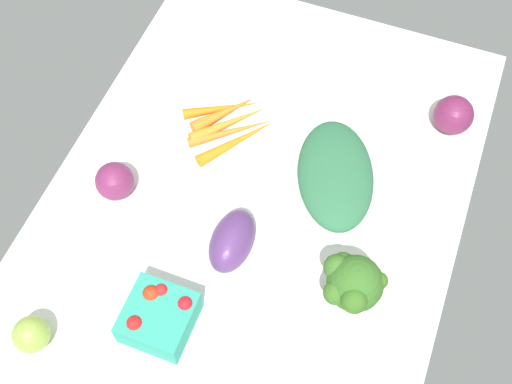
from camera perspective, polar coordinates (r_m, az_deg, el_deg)
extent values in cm
cube|color=white|center=(128.65, 0.00, -0.68)|extent=(104.00, 76.00, 2.00)
cone|color=orange|center=(133.29, -1.66, 4.30)|extent=(15.63, 12.34, 2.46)
cone|color=orange|center=(134.98, -2.07, 5.13)|extent=(12.90, 15.08, 2.03)
cone|color=orange|center=(135.88, -2.35, 5.80)|extent=(14.04, 12.97, 2.49)
cone|color=orange|center=(137.28, -2.74, 6.68)|extent=(13.19, 10.85, 2.81)
cone|color=orange|center=(138.39, -2.95, 7.05)|extent=(10.11, 14.41, 2.19)
sphere|color=#7C2957|center=(128.10, -11.83, 0.90)|extent=(7.25, 7.25, 7.25)
ellipsoid|color=#306E47|center=(127.82, 6.71, 1.47)|extent=(27.93, 21.95, 5.91)
cube|color=teal|center=(115.73, -8.20, -10.46)|extent=(11.09, 11.09, 5.71)
sphere|color=red|center=(113.43, -5.98, -9.38)|extent=(2.62, 2.62, 2.62)
sphere|color=red|center=(114.89, -7.98, -8.27)|extent=(2.47, 2.47, 2.47)
sphere|color=red|center=(115.01, -8.82, -8.50)|extent=(3.05, 3.05, 3.05)
sphere|color=red|center=(113.50, -10.19, -10.89)|extent=(2.81, 2.81, 2.81)
sphere|color=#96B848|center=(119.23, -18.42, -11.32)|extent=(6.23, 6.23, 6.23)
ellipsoid|color=#5B3573|center=(119.41, -2.16, -4.09)|extent=(12.52, 7.53, 7.45)
sphere|color=#72234D|center=(139.18, 16.32, 6.25)|extent=(7.86, 7.86, 7.86)
cylinder|color=#95C976|center=(117.68, 7.99, -8.74)|extent=(3.31, 3.31, 4.53)
sphere|color=#376C26|center=(112.35, 8.35, -7.64)|extent=(9.47, 9.47, 9.47)
sphere|color=#3B6925|center=(113.30, 7.35, -6.06)|extent=(4.13, 4.13, 4.13)
sphere|color=#3B6E27|center=(111.77, 6.82, -6.32)|extent=(4.39, 4.39, 4.39)
sphere|color=#3C6D25|center=(110.79, 6.73, -8.42)|extent=(4.12, 4.12, 4.12)
sphere|color=#3B681F|center=(112.17, 10.33, -7.36)|extent=(2.97, 2.97, 2.97)
sphere|color=#396D22|center=(109.09, 8.27, -9.05)|extent=(4.28, 4.28, 4.28)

